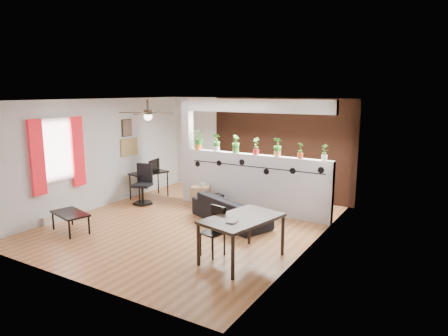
{
  "coord_description": "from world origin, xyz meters",
  "views": [
    {
      "loc": [
        4.74,
        -6.61,
        2.78
      ],
      "look_at": [
        0.49,
        0.6,
        1.16
      ],
      "focal_mm": 32.0,
      "sensor_mm": 36.0,
      "label": 1
    }
  ],
  "objects_px": {
    "ceiling_fan": "(148,114)",
    "dining_table": "(242,222)",
    "potted_plant_0": "(198,140)",
    "computer_desk": "(149,175)",
    "sofa": "(231,210)",
    "potted_plant_4": "(278,146)",
    "cube_shelf": "(201,197)",
    "folding_chair": "(216,226)",
    "potted_plant_2": "(236,143)",
    "potted_plant_1": "(217,142)",
    "cup": "(202,184)",
    "potted_plant_5": "(300,150)",
    "potted_plant_3": "(256,145)",
    "potted_plant_6": "(325,151)",
    "office_chair": "(143,187)",
    "coffee_table": "(70,215)"
  },
  "relations": [
    {
      "from": "potted_plant_5",
      "to": "computer_desk",
      "type": "xyz_separation_m",
      "value": [
        -3.98,
        -0.34,
        -0.91
      ]
    },
    {
      "from": "potted_plant_1",
      "to": "potted_plant_4",
      "type": "bearing_deg",
      "value": 0.0
    },
    {
      "from": "sofa",
      "to": "office_chair",
      "type": "bearing_deg",
      "value": 21.13
    },
    {
      "from": "potted_plant_3",
      "to": "dining_table",
      "type": "height_order",
      "value": "potted_plant_3"
    },
    {
      "from": "potted_plant_0",
      "to": "potted_plant_4",
      "type": "distance_m",
      "value": 2.11
    },
    {
      "from": "potted_plant_0",
      "to": "sofa",
      "type": "height_order",
      "value": "potted_plant_0"
    },
    {
      "from": "potted_plant_2",
      "to": "sofa",
      "type": "distance_m",
      "value": 1.66
    },
    {
      "from": "potted_plant_0",
      "to": "computer_desk",
      "type": "height_order",
      "value": "potted_plant_0"
    },
    {
      "from": "sofa",
      "to": "dining_table",
      "type": "height_order",
      "value": "dining_table"
    },
    {
      "from": "potted_plant_0",
      "to": "potted_plant_6",
      "type": "relative_size",
      "value": 1.29
    },
    {
      "from": "ceiling_fan",
      "to": "cube_shelf",
      "type": "distance_m",
      "value": 2.54
    },
    {
      "from": "computer_desk",
      "to": "sofa",
      "type": "bearing_deg",
      "value": -12.34
    },
    {
      "from": "ceiling_fan",
      "to": "sofa",
      "type": "height_order",
      "value": "ceiling_fan"
    },
    {
      "from": "potted_plant_1",
      "to": "potted_plant_6",
      "type": "xyz_separation_m",
      "value": [
        2.63,
        0.0,
        -0.03
      ]
    },
    {
      "from": "sofa",
      "to": "computer_desk",
      "type": "distance_m",
      "value": 2.9
    },
    {
      "from": "folding_chair",
      "to": "potted_plant_2",
      "type": "bearing_deg",
      "value": 111.9
    },
    {
      "from": "potted_plant_2",
      "to": "cup",
      "type": "bearing_deg",
      "value": -155.02
    },
    {
      "from": "office_chair",
      "to": "folding_chair",
      "type": "relative_size",
      "value": 1.16
    },
    {
      "from": "sofa",
      "to": "coffee_table",
      "type": "xyz_separation_m",
      "value": [
        -2.46,
        -2.15,
        0.08
      ]
    },
    {
      "from": "potted_plant_5",
      "to": "cup",
      "type": "relative_size",
      "value": 2.73
    },
    {
      "from": "potted_plant_4",
      "to": "office_chair",
      "type": "distance_m",
      "value": 3.51
    },
    {
      "from": "ceiling_fan",
      "to": "dining_table",
      "type": "bearing_deg",
      "value": -16.32
    },
    {
      "from": "computer_desk",
      "to": "cube_shelf",
      "type": "bearing_deg",
      "value": -0.0
    },
    {
      "from": "potted_plant_1",
      "to": "cup",
      "type": "xyz_separation_m",
      "value": [
        -0.2,
        -0.34,
        -1.0
      ]
    },
    {
      "from": "potted_plant_3",
      "to": "potted_plant_2",
      "type": "bearing_deg",
      "value": 180.0
    },
    {
      "from": "cube_shelf",
      "to": "potted_plant_6",
      "type": "bearing_deg",
      "value": -16.66
    },
    {
      "from": "potted_plant_5",
      "to": "dining_table",
      "type": "relative_size",
      "value": 0.24
    },
    {
      "from": "dining_table",
      "to": "potted_plant_5",
      "type": "bearing_deg",
      "value": 89.13
    },
    {
      "from": "potted_plant_4",
      "to": "dining_table",
      "type": "height_order",
      "value": "potted_plant_4"
    },
    {
      "from": "potted_plant_2",
      "to": "computer_desk",
      "type": "xyz_separation_m",
      "value": [
        -2.4,
        -0.34,
        -0.94
      ]
    },
    {
      "from": "potted_plant_1",
      "to": "potted_plant_2",
      "type": "distance_m",
      "value": 0.53
    },
    {
      "from": "potted_plant_0",
      "to": "potted_plant_4",
      "type": "relative_size",
      "value": 1.1
    },
    {
      "from": "ceiling_fan",
      "to": "potted_plant_2",
      "type": "bearing_deg",
      "value": 59.19
    },
    {
      "from": "potted_plant_0",
      "to": "sofa",
      "type": "relative_size",
      "value": 0.25
    },
    {
      "from": "potted_plant_6",
      "to": "cube_shelf",
      "type": "height_order",
      "value": "potted_plant_6"
    },
    {
      "from": "cube_shelf",
      "to": "folding_chair",
      "type": "bearing_deg",
      "value": -74.36
    },
    {
      "from": "potted_plant_6",
      "to": "sofa",
      "type": "distance_m",
      "value": 2.33
    },
    {
      "from": "potted_plant_2",
      "to": "potted_plant_4",
      "type": "bearing_deg",
      "value": -0.0
    },
    {
      "from": "potted_plant_4",
      "to": "potted_plant_5",
      "type": "distance_m",
      "value": 0.53
    },
    {
      "from": "folding_chair",
      "to": "coffee_table",
      "type": "relative_size",
      "value": 0.9
    },
    {
      "from": "office_chair",
      "to": "cup",
      "type": "bearing_deg",
      "value": 19.19
    },
    {
      "from": "potted_plant_5",
      "to": "sofa",
      "type": "relative_size",
      "value": 0.19
    },
    {
      "from": "cup",
      "to": "coffee_table",
      "type": "bearing_deg",
      "value": -115.43
    },
    {
      "from": "sofa",
      "to": "cube_shelf",
      "type": "bearing_deg",
      "value": -3.58
    },
    {
      "from": "ceiling_fan",
      "to": "potted_plant_1",
      "type": "relative_size",
      "value": 2.87
    },
    {
      "from": "potted_plant_2",
      "to": "sofa",
      "type": "xyz_separation_m",
      "value": [
        0.41,
        -0.96,
        -1.3
      ]
    },
    {
      "from": "ceiling_fan",
      "to": "potted_plant_1",
      "type": "bearing_deg",
      "value": 73.11
    },
    {
      "from": "folding_chair",
      "to": "potted_plant_1",
      "type": "bearing_deg",
      "value": 121.21
    },
    {
      "from": "potted_plant_4",
      "to": "cube_shelf",
      "type": "height_order",
      "value": "potted_plant_4"
    },
    {
      "from": "potted_plant_1",
      "to": "office_chair",
      "type": "distance_m",
      "value": 2.16
    }
  ]
}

